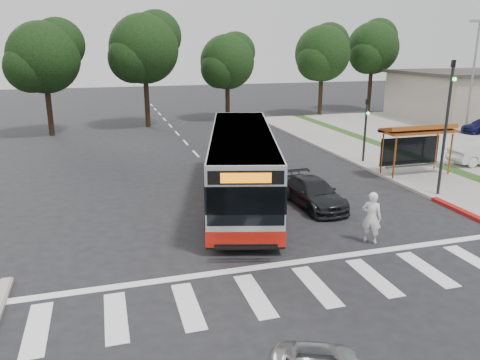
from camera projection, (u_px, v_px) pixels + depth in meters
name	position (u px, v px, depth m)	size (l,w,h in m)	color
ground	(263.00, 228.00, 19.01)	(140.00, 140.00, 0.00)	black
sidewalk_east	(387.00, 162.00, 29.35)	(4.00, 40.00, 0.12)	gray
curb_east	(358.00, 164.00, 28.80)	(0.30, 40.00, 0.15)	#9E9991
commercial_building	(474.00, 96.00, 46.82)	(14.00, 10.00, 4.40)	#A09686
building_roof_cap	(477.00, 72.00, 46.16)	(14.60, 10.60, 0.30)	#383330
crosswalk_ladder	(316.00, 286.00, 14.40)	(18.00, 2.60, 0.01)	silver
bus_shelter	(417.00, 135.00, 25.99)	(4.20, 1.60, 2.86)	#964719
traffic_signal_ne_tall	(447.00, 117.00, 21.92)	(0.18, 0.37, 6.50)	black
traffic_signal_ne_short	(366.00, 124.00, 28.75)	(0.18, 0.37, 4.00)	black
lot_light_mid	(475.00, 61.00, 38.63)	(1.90, 0.35, 9.01)	gray
tree_ne_a	(323.00, 53.00, 47.46)	(6.16, 5.74, 9.30)	black
tree_ne_b	(373.00, 47.00, 51.05)	(6.16, 5.74, 10.02)	black
tree_north_a	(145.00, 48.00, 40.58)	(6.60, 6.15, 10.17)	black
tree_north_b	(228.00, 61.00, 44.94)	(5.72, 5.33, 8.43)	black
tree_north_c	(45.00, 56.00, 36.73)	(6.16, 5.74, 9.30)	black
transit_bus	(242.00, 166.00, 22.05)	(2.77, 12.77, 3.30)	#B7B9BC
pedestrian	(372.00, 217.00, 17.35)	(0.72, 0.47, 1.98)	white
dark_sedan	(314.00, 193.00, 21.41)	(1.77, 4.35, 1.26)	black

